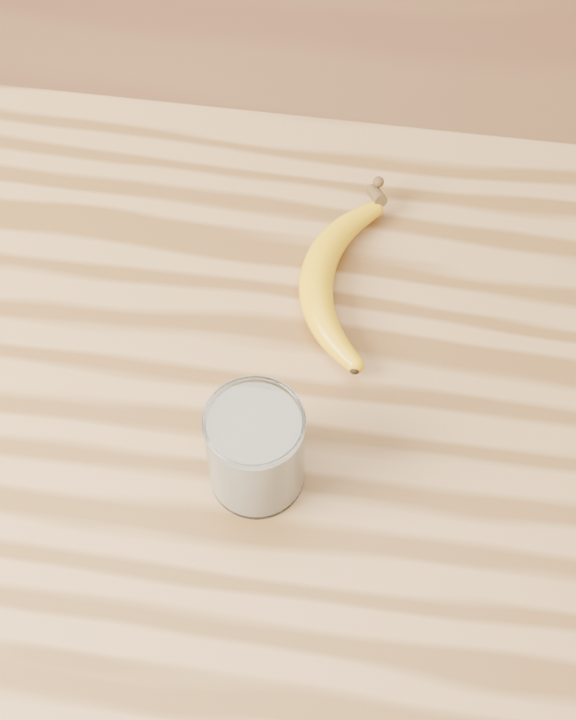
# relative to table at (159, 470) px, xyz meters

# --- Properties ---
(room) EXTENTS (4.04, 4.04, 2.70)m
(room) POSITION_rel_table_xyz_m (0.00, 0.00, 0.58)
(room) COLOR brown
(room) RESTS_ON ground
(table) EXTENTS (1.20, 0.80, 0.90)m
(table) POSITION_rel_table_xyz_m (0.00, 0.00, 0.00)
(table) COLOR #9E7341
(table) RESTS_ON ground
(smoothie_glass) EXTENTS (0.09, 0.09, 0.11)m
(smoothie_glass) POSITION_rel_table_xyz_m (0.12, -0.05, 0.18)
(smoothie_glass) COLOR white
(smoothie_glass) RESTS_ON table
(banana) EXTENTS (0.11, 0.29, 0.04)m
(banana) POSITION_rel_table_xyz_m (0.14, 0.16, 0.15)
(banana) COLOR #D59C0A
(banana) RESTS_ON table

